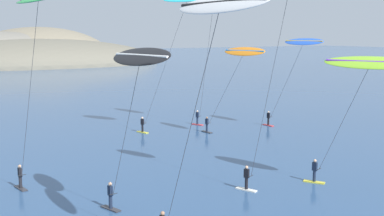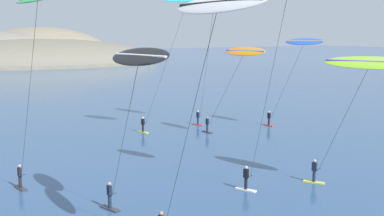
{
  "view_description": "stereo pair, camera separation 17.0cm",
  "coord_description": "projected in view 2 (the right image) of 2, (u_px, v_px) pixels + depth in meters",
  "views": [
    {
      "loc": [
        -23.48,
        -10.65,
        10.54
      ],
      "look_at": [
        -3.14,
        23.62,
        4.36
      ],
      "focal_mm": 45.0,
      "sensor_mm": 36.0,
      "label": 1
    },
    {
      "loc": [
        -23.33,
        -10.73,
        10.54
      ],
      "look_at": [
        -3.14,
        23.62,
        4.36
      ],
      "focal_mm": 45.0,
      "sensor_mm": 36.0,
      "label": 2
    }
  ],
  "objects": [
    {
      "name": "kitesurfer_orange",
      "position": [
        241.0,
        58.0,
        47.16
      ],
      "size": [
        2.49,
        8.44,
        9.31
      ],
      "color": "#2D2D33",
      "rests_on": "ground"
    },
    {
      "name": "kitesurfer_cyan",
      "position": [
        184.0,
        9.0,
        47.31
      ],
      "size": [
        5.31,
        8.31,
        14.3
      ],
      "color": "yellow",
      "rests_on": "ground"
    },
    {
      "name": "kitesurfer_pink",
      "position": [
        212.0,
        14.0,
        52.88
      ],
      "size": [
        3.25,
        6.24,
        13.99
      ],
      "color": "red",
      "rests_on": "ground"
    },
    {
      "name": "kitesurfer_blue",
      "position": [
        301.0,
        49.0,
        51.29
      ],
      "size": [
        2.41,
        7.61,
        10.13
      ],
      "color": "red",
      "rests_on": "ground"
    },
    {
      "name": "headland_island",
      "position": [
        12.0,
        64.0,
        169.21
      ],
      "size": [
        111.7,
        70.44,
        26.1
      ],
      "color": "#6B6656",
      "rests_on": "ground"
    },
    {
      "name": "kitesurfer_green",
      "position": [
        36.0,
        13.0,
        27.89
      ],
      "size": [
        2.46,
        8.33,
        12.88
      ],
      "color": "#2D2D33",
      "rests_on": "ground"
    },
    {
      "name": "kitesurfer_red",
      "position": [
        284.0,
        8.0,
        29.46
      ],
      "size": [
        3.09,
        5.54,
        13.84
      ],
      "color": "silver",
      "rests_on": "ground"
    },
    {
      "name": "kitesurfer_white",
      "position": [
        213.0,
        26.0,
        19.31
      ],
      "size": [
        1.6,
        8.2,
        12.18
      ],
      "color": "silver",
      "rests_on": "ground"
    },
    {
      "name": "kitesurfer_black",
      "position": [
        137.0,
        69.0,
        25.36
      ],
      "size": [
        2.27,
        6.79,
        9.88
      ],
      "color": "#2D2D33",
      "rests_on": "ground"
    },
    {
      "name": "kitesurfer_lime",
      "position": [
        366.0,
        71.0,
        30.98
      ],
      "size": [
        3.46,
        7.32,
        9.16
      ],
      "color": "yellow",
      "rests_on": "ground"
    }
  ]
}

